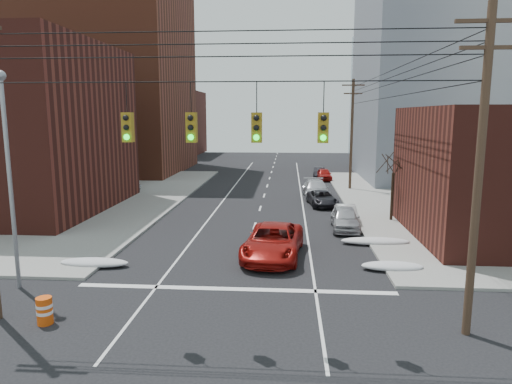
# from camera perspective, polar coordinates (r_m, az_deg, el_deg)

# --- Properties ---
(ground) EXTENTS (160.00, 160.00, 0.00)m
(ground) POSITION_cam_1_polar(r_m,az_deg,el_deg) (14.59, -5.88, -21.44)
(ground) COLOR black
(ground) RESTS_ON ground
(building_brick_tall) EXTENTS (24.00, 20.00, 30.00)m
(building_brick_tall) POSITION_cam_1_polar(r_m,az_deg,el_deg) (66.20, -20.05, 15.54)
(building_brick_tall) COLOR brown
(building_brick_tall) RESTS_ON ground
(building_brick_far) EXTENTS (22.00, 18.00, 12.00)m
(building_brick_far) POSITION_cam_1_polar(r_m,az_deg,el_deg) (90.83, -14.16, 8.37)
(building_brick_far) COLOR #521F18
(building_brick_far) RESTS_ON ground
(building_office) EXTENTS (22.00, 20.00, 25.00)m
(building_office) POSITION_cam_1_polar(r_m,az_deg,el_deg) (59.86, 24.06, 13.58)
(building_office) COLOR gray
(building_office) RESTS_ON ground
(building_glass) EXTENTS (20.00, 18.00, 22.00)m
(building_glass) POSITION_cam_1_polar(r_m,az_deg,el_deg) (85.19, 19.30, 11.43)
(building_glass) COLOR gray
(building_glass) RESTS_ON ground
(utility_pole_right) EXTENTS (2.20, 0.28, 11.00)m
(utility_pole_right) POSITION_cam_1_polar(r_m,az_deg,el_deg) (16.61, 26.12, 2.64)
(utility_pole_right) COLOR #473323
(utility_pole_right) RESTS_ON ground
(utility_pole_far) EXTENTS (2.20, 0.28, 11.00)m
(utility_pole_far) POSITION_cam_1_polar(r_m,az_deg,el_deg) (46.75, 11.87, 7.28)
(utility_pole_far) COLOR #473323
(utility_pole_far) RESTS_ON ground
(traffic_signals) EXTENTS (17.00, 0.42, 2.02)m
(traffic_signals) POSITION_cam_1_polar(r_m,az_deg,el_deg) (15.43, -4.06, 8.29)
(traffic_signals) COLOR black
(traffic_signals) RESTS_ON ground
(street_light) EXTENTS (0.44, 0.44, 9.32)m
(street_light) POSITION_cam_1_polar(r_m,az_deg,el_deg) (21.86, -28.56, 3.25)
(street_light) COLOR gray
(street_light) RESTS_ON ground
(bare_tree) EXTENTS (2.09, 2.20, 4.93)m
(bare_tree) POSITION_cam_1_polar(r_m,az_deg,el_deg) (33.52, 16.66, 0.29)
(bare_tree) COLOR black
(bare_tree) RESTS_ON ground
(snow_nw) EXTENTS (3.50, 1.08, 0.42)m
(snow_nw) POSITION_cam_1_polar(r_m,az_deg,el_deg) (24.51, -19.57, -8.30)
(snow_nw) COLOR silver
(snow_nw) RESTS_ON ground
(snow_ne) EXTENTS (3.00, 1.08, 0.42)m
(snow_ne) POSITION_cam_1_polar(r_m,az_deg,el_deg) (23.55, 16.67, -8.88)
(snow_ne) COLOR silver
(snow_ne) RESTS_ON ground
(snow_east_far) EXTENTS (4.00, 1.08, 0.42)m
(snow_east_far) POSITION_cam_1_polar(r_m,az_deg,el_deg) (27.77, 14.68, -5.96)
(snow_east_far) COLOR silver
(snow_east_far) RESTS_ON ground
(red_pickup) EXTENTS (3.46, 6.43, 1.72)m
(red_pickup) POSITION_cam_1_polar(r_m,az_deg,el_deg) (24.43, 2.15, -6.21)
(red_pickup) COLOR maroon
(red_pickup) RESTS_ON ground
(parked_car_a) EXTENTS (1.96, 4.49, 1.51)m
(parked_car_a) POSITION_cam_1_polar(r_m,az_deg,el_deg) (30.77, 11.08, -3.27)
(parked_car_a) COLOR #AFAEB3
(parked_car_a) RESTS_ON ground
(parked_car_b) EXTENTS (1.40, 3.73, 1.22)m
(parked_car_b) POSITION_cam_1_polar(r_m,az_deg,el_deg) (32.86, 11.25, -2.71)
(parked_car_b) COLOR silver
(parked_car_b) RESTS_ON ground
(parked_car_c) EXTENTS (2.67, 4.75, 1.26)m
(parked_car_c) POSITION_cam_1_polar(r_m,az_deg,el_deg) (38.52, 8.26, -0.79)
(parked_car_c) COLOR black
(parked_car_c) RESTS_ON ground
(parked_car_d) EXTENTS (2.47, 5.55, 1.58)m
(parked_car_d) POSITION_cam_1_polar(r_m,az_deg,el_deg) (42.18, 7.50, 0.35)
(parked_car_d) COLOR #BBBBC0
(parked_car_d) RESTS_ON ground
(parked_car_e) EXTENTS (1.79, 4.03, 1.35)m
(parked_car_e) POSITION_cam_1_polar(r_m,az_deg,el_deg) (53.79, 8.50, 2.20)
(parked_car_e) COLOR #99110D
(parked_car_e) RESTS_ON ground
(parked_car_f) EXTENTS (1.65, 3.84, 1.23)m
(parked_car_f) POSITION_cam_1_polar(r_m,az_deg,el_deg) (55.92, 7.91, 2.43)
(parked_car_f) COLOR black
(parked_car_f) RESTS_ON ground
(lot_car_a) EXTENTS (4.10, 2.62, 1.28)m
(lot_car_a) POSITION_cam_1_polar(r_m,az_deg,el_deg) (40.42, -21.65, -0.66)
(lot_car_a) COLOR silver
(lot_car_a) RESTS_ON sidewalk_nw
(lot_car_b) EXTENTS (4.76, 2.54, 1.27)m
(lot_car_b) POSITION_cam_1_polar(r_m,az_deg,el_deg) (46.50, -16.92, 0.87)
(lot_car_b) COLOR #B5B6BA
(lot_car_b) RESTS_ON sidewalk_nw
(lot_car_c) EXTENTS (5.43, 3.66, 1.46)m
(lot_car_c) POSITION_cam_1_polar(r_m,az_deg,el_deg) (40.04, -29.13, -1.16)
(lot_car_c) COLOR black
(lot_car_c) RESTS_ON sidewalk_nw
(lot_car_d) EXTENTS (3.99, 2.67, 1.26)m
(lot_car_d) POSITION_cam_1_polar(r_m,az_deg,el_deg) (45.65, -21.82, 0.43)
(lot_car_d) COLOR silver
(lot_car_d) RESTS_ON sidewalk_nw
(construction_barrel) EXTENTS (0.61, 0.61, 1.01)m
(construction_barrel) POSITION_cam_1_polar(r_m,az_deg,el_deg) (18.73, -24.92, -13.27)
(construction_barrel) COLOR #DA490B
(construction_barrel) RESTS_ON ground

